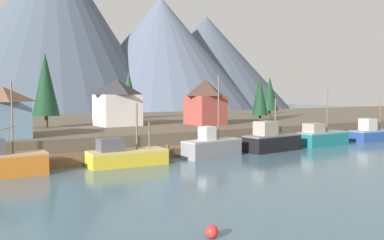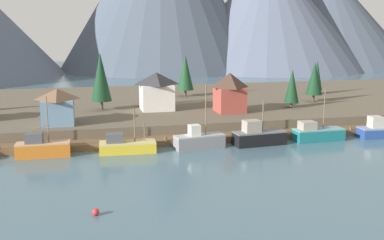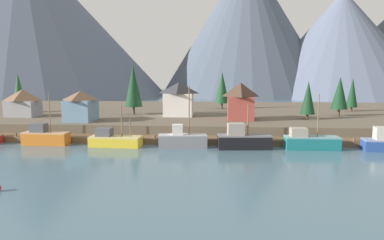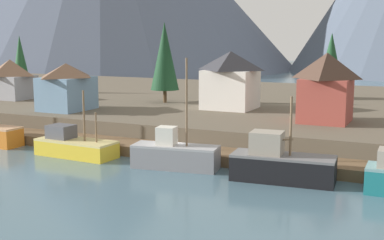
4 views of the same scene
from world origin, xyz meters
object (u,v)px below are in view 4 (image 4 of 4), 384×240
object	(u,v)px
house_grey	(11,79)
conifer_mid_left	(331,61)
house_blue	(67,86)
fishing_boat_black	(280,164)
house_red	(326,87)
conifer_near_right	(165,56)
fishing_boat_grey	(175,155)
fishing_boat_yellow	(74,146)
conifer_near_left	(20,59)
house_white	(230,79)

from	to	relation	value
house_grey	conifer_mid_left	size ratio (longest dim) A/B	0.67
house_blue	conifer_mid_left	xyz separation A→B (m)	(27.45, 26.79, 2.63)
fishing_boat_black	house_red	xyz separation A→B (m)	(0.44, 15.95, 4.89)
conifer_near_right	fishing_boat_black	bearing A→B (deg)	-45.57
fishing_boat_grey	conifer_near_right	bearing A→B (deg)	111.60
house_red	fishing_boat_yellow	bearing A→B (deg)	-143.06
fishing_boat_black	house_blue	world-z (taller)	house_blue
fishing_boat_grey	conifer_near_left	bearing A→B (deg)	140.10
fishing_boat_yellow	conifer_mid_left	distance (m)	42.70
house_red	conifer_near_right	distance (m)	24.83
house_red	conifer_mid_left	bearing A→B (deg)	99.00
house_red	fishing_boat_black	bearing A→B (deg)	-91.56
conifer_near_left	house_red	bearing A→B (deg)	-10.68
conifer_near_left	conifer_mid_left	world-z (taller)	conifer_mid_left
conifer_mid_left	house_white	bearing A→B (deg)	-119.36
conifer_near_right	conifer_mid_left	xyz separation A→B (m)	(19.94, 14.91, -0.83)
conifer_near_right	fishing_boat_yellow	bearing A→B (deg)	-84.01
fishing_boat_yellow	house_red	distance (m)	26.84
fishing_boat_grey	conifer_mid_left	distance (m)	39.52
house_grey	house_blue	size ratio (longest dim) A/B	1.00
fishing_boat_grey	house_blue	distance (m)	24.38
fishing_boat_grey	house_red	size ratio (longest dim) A/B	1.32
house_blue	conifer_near_right	bearing A→B (deg)	57.68
fishing_boat_black	conifer_mid_left	size ratio (longest dim) A/B	0.87
house_blue	conifer_near_right	world-z (taller)	conifer_near_right
conifer_near_left	house_grey	bearing A→B (deg)	-55.37
fishing_boat_grey	fishing_boat_yellow	bearing A→B (deg)	171.27
house_blue	conifer_near_left	bearing A→B (deg)	145.84
conifer_near_left	conifer_near_right	distance (m)	28.33
fishing_boat_yellow	house_red	xyz separation A→B (m)	(21.04, 15.82, 5.25)
house_red	fishing_boat_grey	bearing A→B (deg)	-122.14
house_blue	conifer_near_right	xyz separation A→B (m)	(7.51, 11.87, 3.46)
house_red	house_white	xyz separation A→B (m)	(-13.02, 5.66, -0.06)
fishing_boat_black	conifer_near_right	distance (m)	33.79
fishing_boat_black	house_blue	bearing A→B (deg)	154.19
fishing_boat_grey	house_blue	xyz separation A→B (m)	(-21.02, 11.60, 4.25)
conifer_near_left	fishing_boat_grey	bearing A→B (deg)	-31.58
house_grey	house_red	bearing A→B (deg)	-2.37
conifer_near_right	fishing_boat_grey	bearing A→B (deg)	-60.08
fishing_boat_black	conifer_mid_left	distance (m)	39.14
conifer_near_right	conifer_mid_left	world-z (taller)	conifer_near_right
house_white	conifer_near_left	world-z (taller)	conifer_near_left
fishing_boat_black	conifer_near_right	bearing A→B (deg)	129.48
conifer_near_left	house_white	bearing A→B (deg)	-6.04
conifer_near_right	conifer_near_left	bearing A→B (deg)	175.58
fishing_boat_black	house_grey	distance (m)	49.40
fishing_boat_black	house_white	world-z (taller)	house_white
fishing_boat_grey	house_blue	world-z (taller)	fishing_boat_grey
fishing_boat_grey	conifer_mid_left	bearing A→B (deg)	72.17
house_red	conifer_mid_left	distance (m)	22.84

